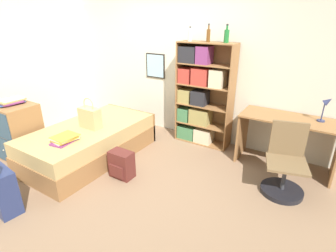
{
  "coord_description": "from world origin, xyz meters",
  "views": [
    {
      "loc": [
        2.39,
        -2.48,
        2.08
      ],
      "look_at": [
        0.7,
        0.2,
        0.75
      ],
      "focal_mm": 28.0,
      "sensor_mm": 36.0,
      "label": 1
    }
  ],
  "objects_px": {
    "book_stack_on_bed": "(65,139)",
    "magazine_pile_on_dresser": "(11,101)",
    "backpack": "(121,165)",
    "bottle_brown": "(208,35)",
    "bottle_green": "(190,36)",
    "bed": "(91,141)",
    "desk": "(287,133)",
    "dresser": "(18,132)",
    "bottle_clear": "(227,36)",
    "desk_lamp": "(327,105)",
    "suitcase": "(1,190)",
    "desk_chair": "(284,172)",
    "bookcase": "(199,96)",
    "handbag": "(90,118)"
  },
  "relations": [
    {
      "from": "handbag",
      "to": "desk_lamp",
      "type": "relative_size",
      "value": 1.32
    },
    {
      "from": "bottle_green",
      "to": "desk",
      "type": "height_order",
      "value": "bottle_green"
    },
    {
      "from": "bookcase",
      "to": "bottle_clear",
      "type": "height_order",
      "value": "bottle_clear"
    },
    {
      "from": "magazine_pile_on_dresser",
      "to": "desk",
      "type": "distance_m",
      "value": 4.1
    },
    {
      "from": "book_stack_on_bed",
      "to": "magazine_pile_on_dresser",
      "type": "relative_size",
      "value": 0.95
    },
    {
      "from": "handbag",
      "to": "book_stack_on_bed",
      "type": "relative_size",
      "value": 1.26
    },
    {
      "from": "suitcase",
      "to": "bottle_green",
      "type": "bearing_deg",
      "value": 72.82
    },
    {
      "from": "bed",
      "to": "desk_lamp",
      "type": "xyz_separation_m",
      "value": [
        3.03,
        1.38,
        0.75
      ]
    },
    {
      "from": "desk_chair",
      "to": "bottle_brown",
      "type": "bearing_deg",
      "value": 153.18
    },
    {
      "from": "bed",
      "to": "bottle_brown",
      "type": "xyz_separation_m",
      "value": [
        1.29,
        1.4,
        1.56
      ]
    },
    {
      "from": "dresser",
      "to": "bookcase",
      "type": "height_order",
      "value": "bookcase"
    },
    {
      "from": "bookcase",
      "to": "desk_chair",
      "type": "xyz_separation_m",
      "value": [
        1.58,
        -0.76,
        -0.57
      ]
    },
    {
      "from": "dresser",
      "to": "bottle_green",
      "type": "relative_size",
      "value": 3.94
    },
    {
      "from": "bottle_green",
      "to": "suitcase",
      "type": "bearing_deg",
      "value": -107.18
    },
    {
      "from": "bottle_clear",
      "to": "bottle_green",
      "type": "bearing_deg",
      "value": -175.37
    },
    {
      "from": "handbag",
      "to": "desk_lamp",
      "type": "xyz_separation_m",
      "value": [
        2.97,
        1.4,
        0.33
      ]
    },
    {
      "from": "dresser",
      "to": "bottle_green",
      "type": "height_order",
      "value": "bottle_green"
    },
    {
      "from": "suitcase",
      "to": "magazine_pile_on_dresser",
      "type": "height_order",
      "value": "magazine_pile_on_dresser"
    },
    {
      "from": "desk",
      "to": "book_stack_on_bed",
      "type": "bearing_deg",
      "value": -143.53
    },
    {
      "from": "bottle_green",
      "to": "bottle_clear",
      "type": "relative_size",
      "value": 0.83
    },
    {
      "from": "backpack",
      "to": "suitcase",
      "type": "bearing_deg",
      "value": -119.21
    },
    {
      "from": "dresser",
      "to": "desk",
      "type": "distance_m",
      "value": 4.05
    },
    {
      "from": "book_stack_on_bed",
      "to": "desk_chair",
      "type": "bearing_deg",
      "value": 24.87
    },
    {
      "from": "handbag",
      "to": "bottle_brown",
      "type": "height_order",
      "value": "bottle_brown"
    },
    {
      "from": "dresser",
      "to": "bottle_green",
      "type": "distance_m",
      "value": 3.08
    },
    {
      "from": "backpack",
      "to": "bottle_brown",
      "type": "bearing_deg",
      "value": 72.93
    },
    {
      "from": "bottle_clear",
      "to": "dresser",
      "type": "bearing_deg",
      "value": -140.73
    },
    {
      "from": "bed",
      "to": "bottle_brown",
      "type": "height_order",
      "value": "bottle_brown"
    },
    {
      "from": "desk",
      "to": "backpack",
      "type": "bearing_deg",
      "value": -141.07
    },
    {
      "from": "handbag",
      "to": "bookcase",
      "type": "xyz_separation_m",
      "value": [
        1.11,
        1.43,
        0.16
      ]
    },
    {
      "from": "bed",
      "to": "bottle_green",
      "type": "xyz_separation_m",
      "value": [
        0.98,
        1.39,
        1.55
      ]
    },
    {
      "from": "suitcase",
      "to": "bookcase",
      "type": "distance_m",
      "value": 3.1
    },
    {
      "from": "suitcase",
      "to": "bottle_clear",
      "type": "distance_m",
      "value": 3.57
    },
    {
      "from": "dresser",
      "to": "bottle_clear",
      "type": "height_order",
      "value": "bottle_clear"
    },
    {
      "from": "book_stack_on_bed",
      "to": "desk_lamp",
      "type": "relative_size",
      "value": 1.05
    },
    {
      "from": "bed",
      "to": "desk_chair",
      "type": "height_order",
      "value": "desk_chair"
    },
    {
      "from": "book_stack_on_bed",
      "to": "desk_lamp",
      "type": "distance_m",
      "value": 3.51
    },
    {
      "from": "book_stack_on_bed",
      "to": "suitcase",
      "type": "distance_m",
      "value": 0.93
    },
    {
      "from": "bed",
      "to": "desk",
      "type": "bearing_deg",
      "value": 26.1
    },
    {
      "from": "magazine_pile_on_dresser",
      "to": "bottle_clear",
      "type": "height_order",
      "value": "bottle_clear"
    },
    {
      "from": "bed",
      "to": "magazine_pile_on_dresser",
      "type": "bearing_deg",
      "value": -149.54
    },
    {
      "from": "magazine_pile_on_dresser",
      "to": "backpack",
      "type": "height_order",
      "value": "magazine_pile_on_dresser"
    },
    {
      "from": "bottle_green",
      "to": "bottle_clear",
      "type": "distance_m",
      "value": 0.59
    },
    {
      "from": "desk_lamp",
      "to": "backpack",
      "type": "height_order",
      "value": "desk_lamp"
    },
    {
      "from": "dresser",
      "to": "magazine_pile_on_dresser",
      "type": "xyz_separation_m",
      "value": [
        -0.05,
        0.03,
        0.47
      ]
    },
    {
      "from": "bottle_green",
      "to": "backpack",
      "type": "bearing_deg",
      "value": -96.46
    },
    {
      "from": "bed",
      "to": "suitcase",
      "type": "bearing_deg",
      "value": -85.82
    },
    {
      "from": "desk_chair",
      "to": "bottle_clear",
      "type": "bearing_deg",
      "value": 146.8
    },
    {
      "from": "bottle_green",
      "to": "backpack",
      "type": "distance_m",
      "value": 2.26
    },
    {
      "from": "book_stack_on_bed",
      "to": "dresser",
      "type": "bearing_deg",
      "value": -177.17
    }
  ]
}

